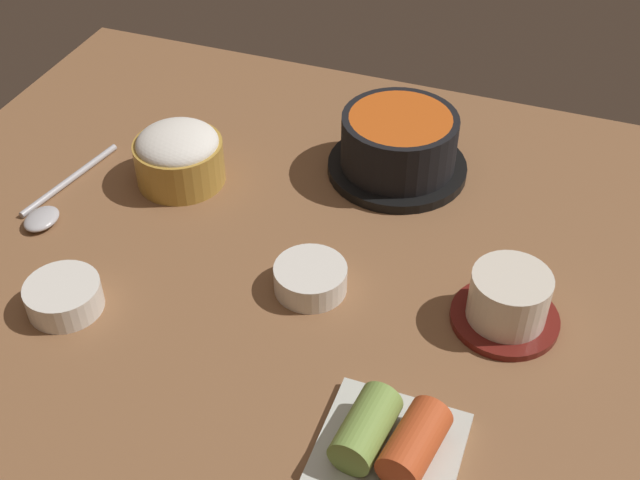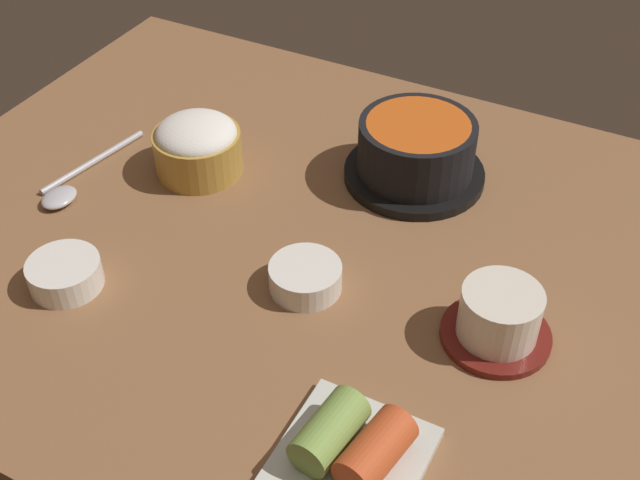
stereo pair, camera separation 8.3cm
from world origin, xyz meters
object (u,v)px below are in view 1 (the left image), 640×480
(rice_bowl, at_px, (179,155))
(kimchi_plate, at_px, (389,442))
(banchan_cup_center, at_px, (310,277))
(stone_pot, at_px, (399,145))
(tea_cup_with_saucer, at_px, (508,301))
(side_bowl_near, at_px, (64,296))
(spoon, at_px, (51,205))

(rice_bowl, xyz_separation_m, kimchi_plate, (0.35, -0.29, -0.02))
(banchan_cup_center, bearing_deg, stone_pot, 83.22)
(tea_cup_with_saucer, bearing_deg, banchan_cup_center, -173.32)
(side_bowl_near, relative_size, spoon, 0.42)
(stone_pot, xyz_separation_m, tea_cup_with_saucer, (0.17, -0.21, -0.01))
(side_bowl_near, bearing_deg, kimchi_plate, -9.04)
(banchan_cup_center, xyz_separation_m, kimchi_plate, (0.14, -0.17, 0.00))
(banchan_cup_center, bearing_deg, side_bowl_near, -153.56)
(tea_cup_with_saucer, xyz_separation_m, side_bowl_near, (-0.42, -0.14, -0.01))
(rice_bowl, xyz_separation_m, side_bowl_near, (-0.01, -0.24, -0.02))
(stone_pot, bearing_deg, tea_cup_with_saucer, -50.31)
(stone_pot, distance_m, kimchi_plate, 0.42)
(rice_bowl, bearing_deg, spoon, -137.80)
(rice_bowl, relative_size, tea_cup_with_saucer, 0.98)
(banchan_cup_center, bearing_deg, rice_bowl, 150.09)
(tea_cup_with_saucer, bearing_deg, rice_bowl, 166.38)
(banchan_cup_center, distance_m, side_bowl_near, 0.25)
(stone_pot, distance_m, side_bowl_near, 0.43)
(rice_bowl, height_order, kimchi_plate, rice_bowl)
(spoon, bearing_deg, tea_cup_with_saucer, 0.47)
(banchan_cup_center, bearing_deg, kimchi_plate, -51.36)
(kimchi_plate, height_order, spoon, kimchi_plate)
(rice_bowl, distance_m, banchan_cup_center, 0.25)
(banchan_cup_center, relative_size, side_bowl_near, 0.99)
(rice_bowl, height_order, banchan_cup_center, rice_bowl)
(kimchi_plate, bearing_deg, banchan_cup_center, 128.64)
(kimchi_plate, distance_m, side_bowl_near, 0.37)
(stone_pot, height_order, kimchi_plate, stone_pot)
(stone_pot, height_order, spoon, stone_pot)
(stone_pot, relative_size, tea_cup_with_saucer, 1.57)
(tea_cup_with_saucer, bearing_deg, kimchi_plate, -108.45)
(stone_pot, height_order, tea_cup_with_saucer, stone_pot)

